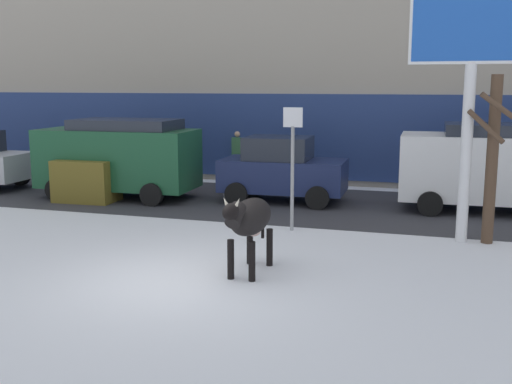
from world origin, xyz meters
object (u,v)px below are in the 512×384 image
dumpster (87,181)px  street_sign (292,159)px  car_navy_hatchback (282,170)px  bare_tree_left_lot (492,156)px  car_darkgreen_van (119,156)px  pedestrian_near_billboard (238,156)px  cow_black (249,219)px  billboard (473,35)px  car_white_van (492,165)px

dumpster → street_sign: (6.48, -1.77, 1.07)m
car_navy_hatchback → bare_tree_left_lot: bare_tree_left_lot is taller
car_darkgreen_van → pedestrian_near_billboard: (2.36, 3.94, -0.36)m
car_darkgreen_van → dumpster: (-0.60, -0.81, -0.64)m
bare_tree_left_lot → cow_black: bearing=-140.4°
dumpster → bare_tree_left_lot: bearing=-9.0°
billboard → car_navy_hatchback: 6.75m
car_darkgreen_van → pedestrian_near_billboard: bearing=59.1°
bare_tree_left_lot → dumpster: (-10.72, 1.70, -1.26)m
billboard → bare_tree_left_lot: size_ratio=1.57×
car_darkgreen_van → car_white_van: same height
dumpster → street_sign: bearing=-15.3°
pedestrian_near_billboard → bare_tree_left_lot: size_ratio=0.49×
car_navy_hatchback → car_white_van: size_ratio=0.76×
street_sign → dumpster: bearing=164.7°
dumpster → pedestrian_near_billboard: bearing=58.1°
cow_black → car_navy_hatchback: (-1.16, 6.75, -0.07)m
billboard → dumpster: (-10.20, 1.70, -3.71)m
car_white_van → pedestrian_near_billboard: car_white_van is taller
pedestrian_near_billboard → dumpster: 5.60m
bare_tree_left_lot → street_sign: 4.25m
car_white_van → dumpster: (-10.98, -1.79, -0.64)m
car_darkgreen_van → bare_tree_left_lot: bare_tree_left_lot is taller
pedestrian_near_billboard → bare_tree_left_lot: (7.76, -6.45, 0.98)m
cow_black → car_darkgreen_van: bearing=134.8°
cow_black → car_darkgreen_van: (-5.93, 5.97, 0.25)m
car_navy_hatchback → cow_black: bearing=-80.2°
billboard → car_darkgreen_van: bearing=165.4°
cow_black → bare_tree_left_lot: (4.19, 3.47, 0.87)m
billboard → pedestrian_near_billboard: size_ratio=3.21×
car_darkgreen_van → car_navy_hatchback: (4.77, 0.78, -0.32)m
street_sign → cow_black: bearing=-89.1°
pedestrian_near_billboard → bare_tree_left_lot: 10.14m
bare_tree_left_lot → dumpster: bearing=171.0°
pedestrian_near_billboard → billboard: bearing=-41.7°
car_darkgreen_van → street_sign: bearing=-23.7°
car_navy_hatchback → street_sign: size_ratio=1.26×
billboard → bare_tree_left_lot: (0.52, 0.00, -2.45)m
car_navy_hatchback → dumpster: 5.61m
cow_black → pedestrian_near_billboard: size_ratio=1.10×
cow_black → car_navy_hatchback: car_navy_hatchback is taller
cow_black → car_darkgreen_van: 8.42m
billboard → car_white_van: size_ratio=1.20×
car_navy_hatchback → car_white_van: car_white_van is taller
car_navy_hatchback → dumpster: size_ratio=2.09×
cow_black → dumpster: size_ratio=1.12×
car_white_van → street_sign: 5.75m
cow_black → billboard: billboard is taller
car_navy_hatchback → car_white_van: (5.61, 0.21, 0.32)m
cow_black → pedestrian_near_billboard: (-3.57, 9.92, -0.11)m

